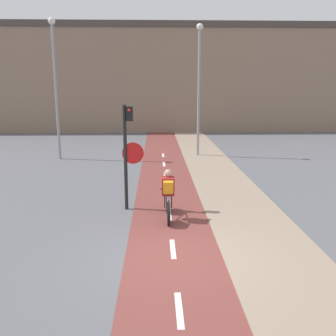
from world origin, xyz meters
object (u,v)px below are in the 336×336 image
(traffic_light_pole, at_px, (128,146))
(cyclist_near, at_px, (168,196))
(street_lamp_sidewalk, at_px, (199,77))
(street_lamp_far, at_px, (55,76))

(traffic_light_pole, xyz_separation_m, cyclist_near, (1.21, -0.97, -1.32))
(traffic_light_pole, height_order, street_lamp_sidewalk, street_lamp_sidewalk)
(traffic_light_pole, relative_size, cyclist_near, 1.85)
(traffic_light_pole, xyz_separation_m, street_lamp_sidewalk, (3.20, 9.28, 2.27))
(traffic_light_pole, bearing_deg, cyclist_near, -38.60)
(traffic_light_pole, distance_m, street_lamp_sidewalk, 10.08)
(street_lamp_far, xyz_separation_m, street_lamp_sidewalk, (7.53, 0.66, -0.07))
(street_lamp_sidewalk, height_order, cyclist_near, street_lamp_sidewalk)
(street_lamp_far, height_order, cyclist_near, street_lamp_far)
(traffic_light_pole, distance_m, street_lamp_far, 9.93)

